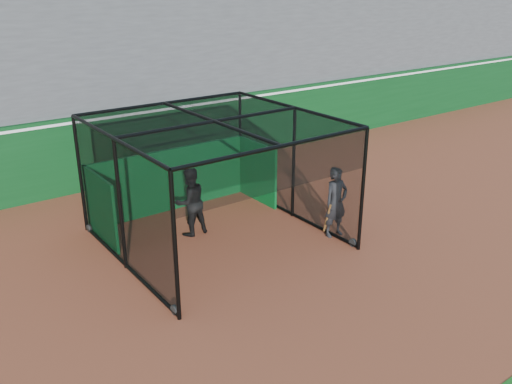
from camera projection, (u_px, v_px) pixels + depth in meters
ground at (290, 276)px, 12.78m from camera, size 120.00×120.00×0.00m
outfield_wall at (134, 143)px, 18.69m from camera, size 50.00×0.50×2.50m
grandstand at (85, 39)px, 20.37m from camera, size 50.00×7.85×8.95m
batting_cage at (216, 183)px, 14.04m from camera, size 5.35×5.44×3.25m
batter at (190, 202)px, 14.58m from camera, size 0.95×0.75×1.90m
on_deck_player at (336, 202)px, 14.50m from camera, size 0.74×0.51×1.95m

